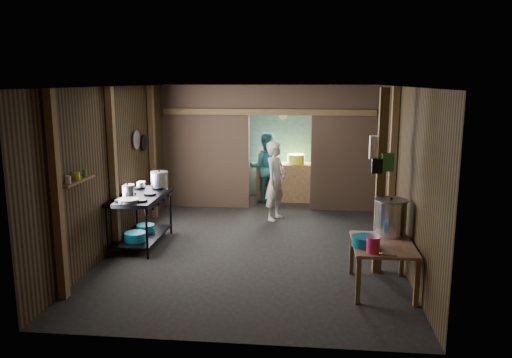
# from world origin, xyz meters

# --- Properties ---
(floor) EXTENTS (4.50, 7.00, 0.00)m
(floor) POSITION_xyz_m (0.00, 0.00, 0.00)
(floor) COLOR black
(floor) RESTS_ON ground
(ceiling) EXTENTS (4.50, 7.00, 0.00)m
(ceiling) POSITION_xyz_m (0.00, 0.00, 2.60)
(ceiling) COLOR #2B2A29
(ceiling) RESTS_ON ground
(wall_back) EXTENTS (4.50, 0.00, 2.60)m
(wall_back) POSITION_xyz_m (0.00, 3.50, 1.30)
(wall_back) COLOR #47361E
(wall_back) RESTS_ON ground
(wall_front) EXTENTS (4.50, 0.00, 2.60)m
(wall_front) POSITION_xyz_m (0.00, -3.50, 1.30)
(wall_front) COLOR #47361E
(wall_front) RESTS_ON ground
(wall_left) EXTENTS (0.00, 7.00, 2.60)m
(wall_left) POSITION_xyz_m (-2.25, 0.00, 1.30)
(wall_left) COLOR #47361E
(wall_left) RESTS_ON ground
(wall_right) EXTENTS (0.00, 7.00, 2.60)m
(wall_right) POSITION_xyz_m (2.25, 0.00, 1.30)
(wall_right) COLOR #47361E
(wall_right) RESTS_ON ground
(partition_left) EXTENTS (1.85, 0.10, 2.60)m
(partition_left) POSITION_xyz_m (-1.32, 2.20, 1.30)
(partition_left) COLOR #503729
(partition_left) RESTS_ON floor
(partition_right) EXTENTS (1.35, 0.10, 2.60)m
(partition_right) POSITION_xyz_m (1.57, 2.20, 1.30)
(partition_right) COLOR #503729
(partition_right) RESTS_ON floor
(partition_header) EXTENTS (1.30, 0.10, 0.60)m
(partition_header) POSITION_xyz_m (0.25, 2.20, 2.30)
(partition_header) COLOR #503729
(partition_header) RESTS_ON wall_back
(turquoise_panel) EXTENTS (4.40, 0.06, 2.50)m
(turquoise_panel) POSITION_xyz_m (0.00, 3.44, 1.25)
(turquoise_panel) COLOR #7AABAA
(turquoise_panel) RESTS_ON wall_back
(back_counter) EXTENTS (1.20, 0.50, 0.85)m
(back_counter) POSITION_xyz_m (0.30, 2.95, 0.42)
(back_counter) COLOR olive
(back_counter) RESTS_ON floor
(wall_clock) EXTENTS (0.20, 0.03, 0.20)m
(wall_clock) POSITION_xyz_m (0.25, 3.40, 1.90)
(wall_clock) COLOR silver
(wall_clock) RESTS_ON wall_back
(post_left_a) EXTENTS (0.10, 0.12, 2.60)m
(post_left_a) POSITION_xyz_m (-2.18, -2.60, 1.30)
(post_left_a) COLOR olive
(post_left_a) RESTS_ON floor
(post_left_b) EXTENTS (0.10, 0.12, 2.60)m
(post_left_b) POSITION_xyz_m (-2.18, -0.80, 1.30)
(post_left_b) COLOR olive
(post_left_b) RESTS_ON floor
(post_left_c) EXTENTS (0.10, 0.12, 2.60)m
(post_left_c) POSITION_xyz_m (-2.18, 1.20, 1.30)
(post_left_c) COLOR olive
(post_left_c) RESTS_ON floor
(post_right) EXTENTS (0.10, 0.12, 2.60)m
(post_right) POSITION_xyz_m (2.18, -0.20, 1.30)
(post_right) COLOR olive
(post_right) RESTS_ON floor
(post_free) EXTENTS (0.12, 0.12, 2.60)m
(post_free) POSITION_xyz_m (1.85, -1.30, 1.30)
(post_free) COLOR olive
(post_free) RESTS_ON floor
(cross_beam) EXTENTS (4.40, 0.12, 0.12)m
(cross_beam) POSITION_xyz_m (0.00, 2.15, 2.05)
(cross_beam) COLOR olive
(cross_beam) RESTS_ON wall_left
(pan_lid_big) EXTENTS (0.03, 0.34, 0.34)m
(pan_lid_big) POSITION_xyz_m (-2.21, 0.40, 1.65)
(pan_lid_big) COLOR slate
(pan_lid_big) RESTS_ON wall_left
(pan_lid_small) EXTENTS (0.03, 0.30, 0.30)m
(pan_lid_small) POSITION_xyz_m (-2.21, 0.80, 1.55)
(pan_lid_small) COLOR black
(pan_lid_small) RESTS_ON wall_left
(wall_shelf) EXTENTS (0.14, 0.80, 0.03)m
(wall_shelf) POSITION_xyz_m (-2.15, -2.10, 1.40)
(wall_shelf) COLOR olive
(wall_shelf) RESTS_ON wall_left
(jar_white) EXTENTS (0.07, 0.07, 0.10)m
(jar_white) POSITION_xyz_m (-2.15, -2.35, 1.47)
(jar_white) COLOR silver
(jar_white) RESTS_ON wall_shelf
(jar_yellow) EXTENTS (0.08, 0.08, 0.10)m
(jar_yellow) POSITION_xyz_m (-2.15, -2.10, 1.47)
(jar_yellow) COLOR yellow
(jar_yellow) RESTS_ON wall_shelf
(jar_green) EXTENTS (0.06, 0.06, 0.10)m
(jar_green) POSITION_xyz_m (-2.15, -1.88, 1.47)
(jar_green) COLOR #3A8C41
(jar_green) RESTS_ON wall_shelf
(bag_white) EXTENTS (0.22, 0.15, 0.32)m
(bag_white) POSITION_xyz_m (1.80, -1.22, 1.78)
(bag_white) COLOR silver
(bag_white) RESTS_ON post_free
(bag_green) EXTENTS (0.16, 0.12, 0.24)m
(bag_green) POSITION_xyz_m (1.92, -1.36, 1.60)
(bag_green) COLOR #3A8C41
(bag_green) RESTS_ON post_free
(bag_black) EXTENTS (0.14, 0.10, 0.20)m
(bag_black) POSITION_xyz_m (1.78, -1.38, 1.55)
(bag_black) COLOR black
(bag_black) RESTS_ON post_free
(gas_range) EXTENTS (0.74, 1.45, 0.86)m
(gas_range) POSITION_xyz_m (-1.88, -0.48, 0.43)
(gas_range) COLOR black
(gas_range) RESTS_ON floor
(prep_table) EXTENTS (0.77, 1.06, 0.63)m
(prep_table) POSITION_xyz_m (1.83, -1.91, 0.31)
(prep_table) COLOR tan
(prep_table) RESTS_ON floor
(stove_pot_large) EXTENTS (0.38, 0.38, 0.31)m
(stove_pot_large) POSITION_xyz_m (-1.71, 0.06, 0.99)
(stove_pot_large) COLOR silver
(stove_pot_large) RESTS_ON gas_range
(stove_pot_med) EXTENTS (0.24, 0.24, 0.20)m
(stove_pot_med) POSITION_xyz_m (-2.05, -0.58, 0.94)
(stove_pot_med) COLOR silver
(stove_pot_med) RESTS_ON gas_range
(stove_saucepan) EXTENTS (0.17, 0.17, 0.10)m
(stove_saucepan) POSITION_xyz_m (-2.05, 0.06, 0.91)
(stove_saucepan) COLOR silver
(stove_saucepan) RESTS_ON gas_range
(frying_pan) EXTENTS (0.38, 0.57, 0.07)m
(frying_pan) POSITION_xyz_m (-1.88, -1.01, 0.88)
(frying_pan) COLOR slate
(frying_pan) RESTS_ON gas_range
(blue_tub_front) EXTENTS (0.35, 0.35, 0.14)m
(blue_tub_front) POSITION_xyz_m (-1.88, -0.79, 0.24)
(blue_tub_front) COLOR #0F7C9B
(blue_tub_front) RESTS_ON gas_range
(blue_tub_back) EXTENTS (0.30, 0.30, 0.12)m
(blue_tub_back) POSITION_xyz_m (-1.88, -0.28, 0.23)
(blue_tub_back) COLOR #0F7C9B
(blue_tub_back) RESTS_ON gas_range
(stock_pot) EXTENTS (0.44, 0.44, 0.51)m
(stock_pot) POSITION_xyz_m (1.97, -1.52, 0.86)
(stock_pot) COLOR silver
(stock_pot) RESTS_ON prep_table
(wash_basin) EXTENTS (0.36, 0.36, 0.13)m
(wash_basin) POSITION_xyz_m (1.59, -2.05, 0.69)
(wash_basin) COLOR #0F7C9B
(wash_basin) RESTS_ON prep_table
(pink_bucket) EXTENTS (0.17, 0.17, 0.20)m
(pink_bucket) POSITION_xyz_m (1.66, -2.29, 0.72)
(pink_bucket) COLOR #F92962
(pink_bucket) RESTS_ON prep_table
(knife) EXTENTS (0.29, 0.13, 0.01)m
(knife) POSITION_xyz_m (1.78, -2.34, 0.63)
(knife) COLOR silver
(knife) RESTS_ON prep_table
(yellow_tub) EXTENTS (0.38, 0.38, 0.21)m
(yellow_tub) POSITION_xyz_m (0.57, 2.95, 0.96)
(yellow_tub) COLOR yellow
(yellow_tub) RESTS_ON back_counter
(cook) EXTENTS (0.56, 0.66, 1.54)m
(cook) POSITION_xyz_m (0.22, 1.32, 0.77)
(cook) COLOR beige
(cook) RESTS_ON floor
(worker_back) EXTENTS (0.80, 0.65, 1.56)m
(worker_back) POSITION_xyz_m (-0.10, 2.79, 0.78)
(worker_back) COLOR teal
(worker_back) RESTS_ON floor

